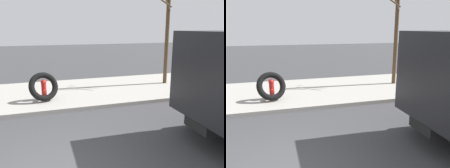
{
  "view_description": "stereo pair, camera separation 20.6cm",
  "coord_description": "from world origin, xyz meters",
  "views": [
    {
      "loc": [
        -0.24,
        -4.44,
        3.08
      ],
      "look_at": [
        2.11,
        2.71,
        1.29
      ],
      "focal_mm": 37.94,
      "sensor_mm": 36.0,
      "label": 1
    },
    {
      "loc": [
        -0.05,
        -4.5,
        3.08
      ],
      "look_at": [
        2.11,
        2.71,
        1.29
      ],
      "focal_mm": 37.94,
      "sensor_mm": 36.0,
      "label": 2
    }
  ],
  "objects": [
    {
      "name": "fire_hydrant",
      "position": [
        0.03,
        5.41,
        0.61
      ],
      "size": [
        0.23,
        0.52,
        0.86
      ],
      "color": "red",
      "rests_on": "sidewalk_curb"
    },
    {
      "name": "loose_tire",
      "position": [
        0.02,
        5.28,
        0.75
      ],
      "size": [
        1.35,
        1.0,
        1.2
      ],
      "primitive_type": "torus",
      "rotation": [
        1.17,
        0.0,
        0.29
      ],
      "color": "black",
      "rests_on": "sidewalk_curb"
    },
    {
      "name": "bare_tree",
      "position": [
        6.38,
        6.61,
        3.21
      ],
      "size": [
        1.44,
        1.58,
        5.89
      ],
      "color": "#4C3823",
      "rests_on": "sidewalk_curb"
    },
    {
      "name": "sidewalk_curb",
      "position": [
        0.0,
        6.5,
        0.07
      ],
      "size": [
        36.0,
        5.0,
        0.15
      ],
      "primitive_type": "cube",
      "color": "#99968E",
      "rests_on": "ground"
    }
  ]
}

